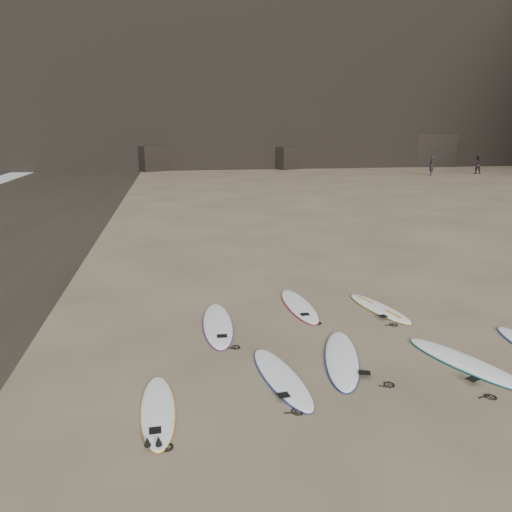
{
  "coord_description": "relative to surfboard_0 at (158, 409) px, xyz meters",
  "views": [
    {
      "loc": [
        -3.79,
        -8.56,
        4.59
      ],
      "look_at": [
        -1.89,
        3.01,
        1.5
      ],
      "focal_mm": 35.0,
      "sensor_mm": 36.0,
      "label": 1
    }
  ],
  "objects": [
    {
      "name": "surfboard_2",
      "position": [
        3.6,
        1.29,
        0.01
      ],
      "size": [
        1.34,
        2.75,
        0.1
      ],
      "primitive_type": "ellipsoid",
      "rotation": [
        0.0,
        0.0,
        -0.27
      ],
      "color": "white",
      "rests_on": "ground"
    },
    {
      "name": "person_a",
      "position": [
        24.13,
        36.2,
        0.85
      ],
      "size": [
        0.61,
        0.75,
        1.78
      ],
      "primitive_type": "imported",
      "rotation": [
        0.0,
        0.0,
        4.39
      ],
      "color": "black",
      "rests_on": "ground"
    },
    {
      "name": "person_b",
      "position": [
        29.3,
        37.02,
        0.84
      ],
      "size": [
        1.03,
        0.9,
        1.77
      ],
      "primitive_type": "imported",
      "rotation": [
        0.0,
        0.0,
        2.83
      ],
      "color": "black",
      "rests_on": "ground"
    },
    {
      "name": "surfboard_6",
      "position": [
        3.5,
        4.37,
        0.01
      ],
      "size": [
        0.74,
        2.61,
        0.09
      ],
      "primitive_type": "ellipsoid",
      "rotation": [
        0.0,
        0.0,
        0.05
      ],
      "color": "white",
      "rests_on": "ground"
    },
    {
      "name": "ground",
      "position": [
        4.2,
        1.09,
        -0.04
      ],
      "size": [
        240.0,
        240.0,
        0.0
      ],
      "primitive_type": "plane",
      "color": "#897559",
      "rests_on": "ground"
    },
    {
      "name": "surfboard_3",
      "position": [
        5.97,
        0.71,
        0.01
      ],
      "size": [
        1.67,
        2.75,
        0.1
      ],
      "primitive_type": "ellipsoid",
      "rotation": [
        0.0,
        0.0,
        0.41
      ],
      "color": "white",
      "rests_on": "ground"
    },
    {
      "name": "surfboard_5",
      "position": [
        1.3,
        3.45,
        0.01
      ],
      "size": [
        0.76,
        2.79,
        0.1
      ],
      "primitive_type": "ellipsoid",
      "rotation": [
        0.0,
        0.0,
        -0.03
      ],
      "color": "white",
      "rests_on": "ground"
    },
    {
      "name": "surfboard_1",
      "position": [
        2.25,
        0.73,
        0.0
      ],
      "size": [
        1.02,
        2.59,
        0.09
      ],
      "primitive_type": "ellipsoid",
      "rotation": [
        0.0,
        0.0,
        0.17
      ],
      "color": "white",
      "rests_on": "ground"
    },
    {
      "name": "surfboard_7",
      "position": [
        5.49,
        3.87,
        0.0
      ],
      "size": [
        1.15,
        2.42,
        0.08
      ],
      "primitive_type": "ellipsoid",
      "rotation": [
        0.0,
        0.0,
        0.26
      ],
      "color": "white",
      "rests_on": "ground"
    },
    {
      "name": "surfboard_0",
      "position": [
        0.0,
        0.0,
        0.0
      ],
      "size": [
        0.63,
        2.29,
        0.08
      ],
      "primitive_type": "ellipsoid",
      "rotation": [
        0.0,
        0.0,
        0.04
      ],
      "color": "white",
      "rests_on": "ground"
    }
  ]
}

